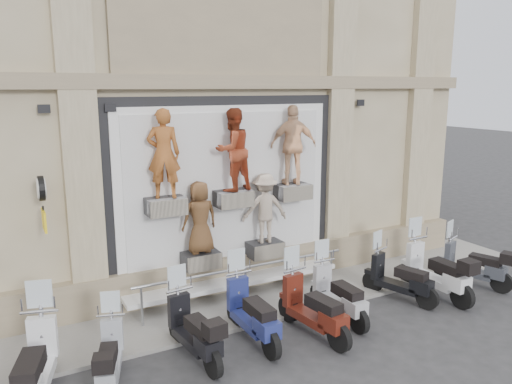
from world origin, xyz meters
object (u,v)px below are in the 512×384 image
scooter_e (252,301)px  scooter_b (33,352)px  scooter_h (400,269)px  scooter_d (193,318)px  scooter_g (339,284)px  guard_rail (246,286)px  scooter_c (109,346)px  scooter_f (313,296)px  clock_sign_bracket (42,196)px  scooter_i (436,261)px  scooter_j (474,256)px

scooter_e → scooter_b: bearing=-177.4°
scooter_b → scooter_h: scooter_b is taller
scooter_d → scooter_g: 3.20m
guard_rail → scooter_b: (-4.36, -1.61, 0.40)m
scooter_b → scooter_e: size_ratio=1.06×
scooter_c → scooter_d: size_ratio=0.89×
scooter_e → scooter_f: (1.13, -0.36, -0.00)m
clock_sign_bracket → scooter_h: bearing=-14.3°
scooter_f → scooter_i: (3.54, 0.23, 0.04)m
clock_sign_bracket → scooter_b: bearing=-102.5°
clock_sign_bracket → scooter_g: size_ratio=0.54×
guard_rail → scooter_c: scooter_c is taller
guard_rail → scooter_j: bearing=-15.9°
scooter_j → scooter_e: bearing=158.5°
clock_sign_bracket → scooter_i: size_ratio=0.48×
guard_rail → clock_sign_bracket: clock_sign_bracket is taller
scooter_b → scooter_j: (9.74, 0.08, -0.11)m
scooter_f → scooter_j: scooter_f is taller
scooter_h → scooter_f: bearing=171.6°
scooter_h → scooter_i: scooter_i is taller
scooter_b → scooter_h: 7.58m
scooter_c → scooter_e: bearing=22.0°
scooter_c → scooter_g: 4.69m
clock_sign_bracket → scooter_j: (9.28, -2.00, -2.04)m
scooter_d → scooter_f: 2.36m
scooter_c → scooter_i: (7.36, 0.08, 0.17)m
guard_rail → scooter_f: size_ratio=2.51×
guard_rail → scooter_j: 5.61m
scooter_d → scooter_e: bearing=-1.8°
scooter_b → scooter_i: (8.45, 0.05, -0.01)m
scooter_b → scooter_j: scooter_b is taller
scooter_i → scooter_j: scooter_i is taller
scooter_g → scooter_i: (2.68, -0.11, 0.09)m
scooter_d → scooter_h: size_ratio=1.03×
scooter_c → clock_sign_bracket: bearing=124.2°
scooter_f → scooter_j: 4.84m
clock_sign_bracket → scooter_g: (5.31, -1.92, -2.03)m
scooter_f → scooter_j: size_ratio=1.08×
scooter_h → scooter_e: bearing=163.3°
scooter_b → clock_sign_bracket: bearing=93.4°
scooter_c → scooter_f: scooter_f is taller
scooter_e → scooter_c: bearing=-175.8°
clock_sign_bracket → scooter_i: clock_sign_bracket is taller
scooter_e → scooter_f: size_ratio=1.00×
scooter_b → scooter_h: (7.57, 0.27, -0.11)m
scooter_i → scooter_e: bearing=177.7°
scooter_e → scooter_i: size_ratio=0.95×
scooter_h → clock_sign_bracket: bearing=147.8°
scooter_c → guard_rail: bearing=44.1°
scooter_g → guard_rail: bearing=134.6°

